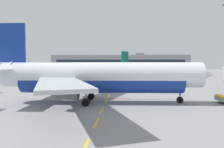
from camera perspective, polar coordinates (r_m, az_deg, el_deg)
The scene contains 6 objects.
ground at distance 57.40m, azimuth 22.74°, elevation -3.44°, with size 400.00×400.00×0.00m, color gray.
apron_paint_markings at distance 49.94m, azimuth -0.05°, elevation -4.11°, with size 8.00×93.81×0.01m.
airliner_foreground at distance 32.37m, azimuth -3.84°, elevation -0.81°, with size 34.71×34.63×12.20m.
airliner_mid_left at distance 96.87m, azimuth -2.65°, elevation 1.53°, with size 30.89×28.48×12.23m.
ground_power_truck at distance 53.85m, azimuth 8.21°, elevation -1.89°, with size 7.38×4.97×3.14m.
terminal_satellite at distance 154.03m, azimuth 2.14°, elevation 2.77°, with size 95.63×19.46×13.84m.
Camera 1 is at (20.71, -13.74, 5.92)m, focal length 33.89 mm.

